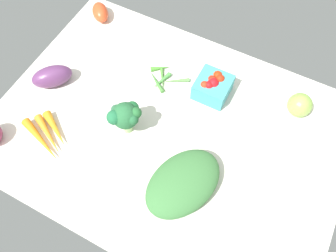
# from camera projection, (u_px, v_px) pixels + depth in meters

# --- Properties ---
(tablecloth) EXTENTS (1.04, 0.76, 0.02)m
(tablecloth) POSITION_uv_depth(u_px,v_px,m) (168.00, 131.00, 1.03)
(tablecloth) COLOR silver
(tablecloth) RESTS_ON ground
(leafy_greens_clump) EXTENTS (0.22, 0.27, 0.07)m
(leafy_greens_clump) POSITION_uv_depth(u_px,v_px,m) (183.00, 183.00, 0.91)
(leafy_greens_clump) COLOR #3A713A
(leafy_greens_clump) RESTS_ON tablecloth
(eggplant) EXTENTS (0.14, 0.14, 0.07)m
(eggplant) POSITION_uv_depth(u_px,v_px,m) (52.00, 76.00, 1.08)
(eggplant) COLOR #5F3261
(eggplant) RESTS_ON tablecloth
(carrot_bunch) EXTENTS (0.17, 0.13, 0.03)m
(carrot_bunch) POSITION_uv_depth(u_px,v_px,m) (48.00, 135.00, 1.00)
(carrot_bunch) COLOR orange
(carrot_bunch) RESTS_ON tablecloth
(heirloom_tomato_green) EXTENTS (0.07, 0.07, 0.07)m
(heirloom_tomato_green) POSITION_uv_depth(u_px,v_px,m) (300.00, 105.00, 1.02)
(heirloom_tomato_green) COLOR #8CBE4C
(heirloom_tomato_green) RESTS_ON tablecloth
(berry_basket) EXTENTS (0.10, 0.10, 0.08)m
(berry_basket) POSITION_uv_depth(u_px,v_px,m) (213.00, 86.00, 1.06)
(berry_basket) COLOR teal
(berry_basket) RESTS_ON tablecloth
(broccoli_head) EXTENTS (0.09, 0.10, 0.12)m
(broccoli_head) POSITION_uv_depth(u_px,v_px,m) (125.00, 116.00, 0.96)
(broccoli_head) COLOR #9AC07B
(broccoli_head) RESTS_ON tablecloth
(roma_tomato) EXTENTS (0.10, 0.10, 0.05)m
(roma_tomato) POSITION_uv_depth(u_px,v_px,m) (100.00, 12.00, 1.22)
(roma_tomato) COLOR #E34923
(roma_tomato) RESTS_ON tablecloth
(okra_pile) EXTENTS (0.14, 0.11, 0.02)m
(okra_pile) POSITION_uv_depth(u_px,v_px,m) (163.00, 78.00, 1.11)
(okra_pile) COLOR #499030
(okra_pile) RESTS_ON tablecloth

